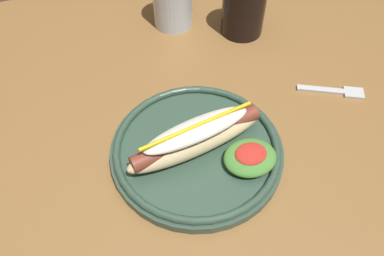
% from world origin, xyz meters
% --- Properties ---
extents(ground_plane, '(8.00, 8.00, 0.00)m').
position_xyz_m(ground_plane, '(0.00, 0.00, 0.00)').
color(ground_plane, '#3D2D23').
extents(dining_table, '(1.30, 0.80, 0.74)m').
position_xyz_m(dining_table, '(0.00, 0.00, 0.64)').
color(dining_table, olive).
rests_on(dining_table, ground_plane).
extents(hot_dog_plate, '(0.27, 0.27, 0.08)m').
position_xyz_m(hot_dog_plate, '(0.01, -0.16, 0.76)').
color(hot_dog_plate, '#334C3D').
rests_on(hot_dog_plate, dining_table).
extents(fork, '(0.12, 0.07, 0.00)m').
position_xyz_m(fork, '(0.29, -0.11, 0.74)').
color(fork, silver).
rests_on(fork, dining_table).
extents(soda_cup, '(0.09, 0.09, 0.12)m').
position_xyz_m(soda_cup, '(0.20, 0.11, 0.80)').
color(soda_cup, black).
rests_on(soda_cup, dining_table).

